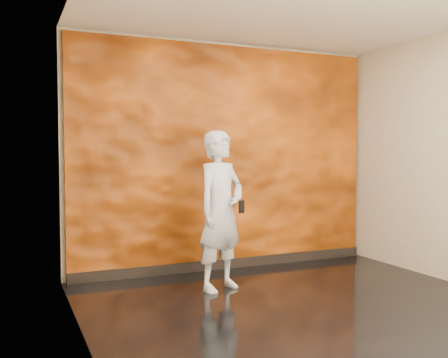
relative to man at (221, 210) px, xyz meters
The scene contains 5 objects.
room 1.31m from the man, 66.34° to the right, with size 4.02×4.02×2.81m.
feature_wall 1.14m from the man, 61.57° to the left, with size 3.90×0.06×2.75m, color orange.
baseboard 1.24m from the man, 60.44° to the left, with size 3.90×0.04×0.12m, color black.
man is the anchor object (origin of this frame).
phone 0.29m from the man, 64.46° to the right, with size 0.07×0.01×0.13m, color black.
Camera 1 is at (-2.53, -3.70, 1.44)m, focal length 40.00 mm.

